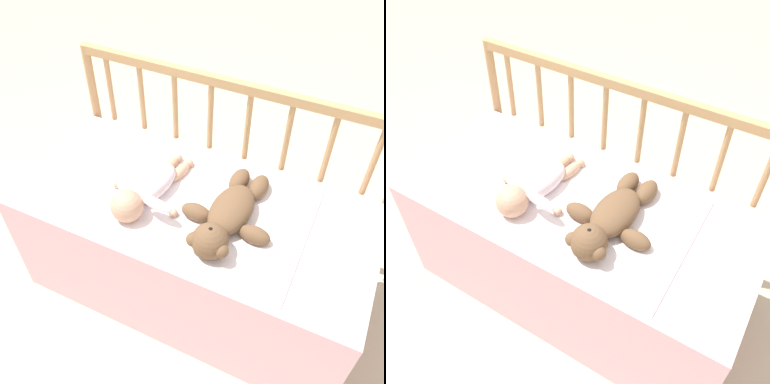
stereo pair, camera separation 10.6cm
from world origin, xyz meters
TOP-DOWN VIEW (x-y plane):
  - ground_plane at (0.00, 0.00)m, footprint 12.00×12.00m
  - crib_mattress at (0.00, 0.00)m, footprint 1.29×0.59m
  - crib_rail at (-0.00, 0.32)m, footprint 1.29×0.04m
  - blanket at (-0.00, -0.01)m, footprint 0.82×0.52m
  - teddy_bear at (0.15, -0.04)m, footprint 0.32×0.44m
  - baby at (-0.15, -0.05)m, footprint 0.30×0.41m

SIDE VIEW (x-z plane):
  - ground_plane at x=0.00m, z-range 0.00..0.00m
  - crib_mattress at x=0.00m, z-range 0.00..0.52m
  - blanket at x=0.00m, z-range 0.52..0.53m
  - baby at x=-0.15m, z-range 0.51..0.62m
  - teddy_bear at x=0.15m, z-range 0.51..0.63m
  - crib_rail at x=0.00m, z-range 0.18..1.03m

